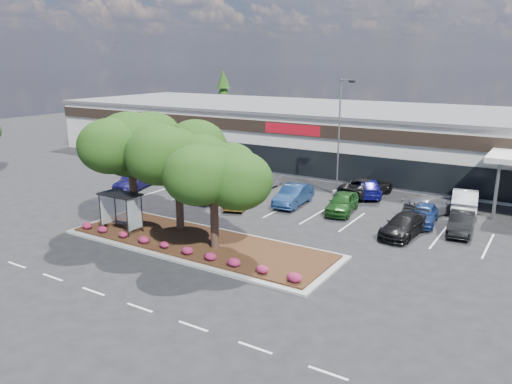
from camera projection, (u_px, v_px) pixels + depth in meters
The scene contains 25 objects.
ground at pixel (182, 274), 27.10m from camera, with size 160.00×160.00×0.00m, color black.
retail_store at pixel (385, 138), 54.08m from camera, with size 80.40×25.20×6.25m.
landscape_island at pixel (199, 243), 31.37m from camera, with size 18.00×6.00×0.26m.
lane_markings at pixel (275, 223), 35.72m from camera, with size 33.12×20.06×0.01m.
shrub_row at pixel (177, 248), 29.55m from camera, with size 17.00×0.80×0.50m, color #971D45, non-canonical shape.
bus_shelter at pixel (122, 201), 32.77m from camera, with size 2.75×1.55×2.59m.
island_tree_west at pixel (132, 168), 33.82m from camera, with size 7.20×7.20×7.89m, color #17330E, non-canonical shape.
island_tree_mid at pixel (178, 176), 32.67m from camera, with size 6.60×6.60×7.32m, color #17330E, non-canonical shape.
island_tree_east at pixel (214, 195), 29.50m from camera, with size 5.80×5.80×6.50m, color #17330E, non-canonical shape.
conifer_north_west at pixel (224, 102), 78.93m from camera, with size 4.40×4.40×10.00m, color #17330E.
person_waiting at pixel (106, 216), 33.75m from camera, with size 0.56×0.37×1.53m, color #594C47.
light_pole at pixel (340, 145), 41.93m from camera, with size 1.43×0.55×9.84m.
car_0 at pixel (134, 180), 45.11m from camera, with size 2.16×5.31×1.54m, color #1B1755.
car_1 at pixel (217, 192), 41.29m from camera, with size 1.65×4.11×1.40m, color black.
car_2 at pixel (239, 198), 39.52m from camera, with size 1.54×4.42×1.46m, color brown.
car_3 at pixel (293, 195), 39.97m from camera, with size 1.72×4.92×1.62m, color navy.
car_4 at pixel (342, 203), 37.95m from camera, with size 1.84×4.58×1.56m, color #1D4D19.
car_5 at pixel (424, 214), 35.32m from camera, with size 1.73×4.30×1.46m, color navy.
car_6 at pixel (404, 225), 32.94m from camera, with size 1.97×4.84×1.40m, color black.
car_7 at pixel (461, 223), 33.39m from camera, with size 1.50×4.31×1.42m, color black.
car_10 at pixel (266, 181), 45.23m from camera, with size 1.48×4.24×1.40m, color #56555C.
car_12 at pixel (368, 187), 42.73m from camera, with size 2.11×5.19×1.51m, color #0D0D5E.
car_13 at pixel (367, 187), 42.82m from camera, with size 2.58×5.59×1.55m, color black.
car_14 at pixel (465, 200), 38.50m from camera, with size 1.80×5.18×1.71m, color silver.
car_15 at pixel (431, 205), 37.50m from camera, with size 2.03×4.99×1.45m, color #5D5C64.
Camera 1 is at (16.69, -19.14, 11.21)m, focal length 35.00 mm.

